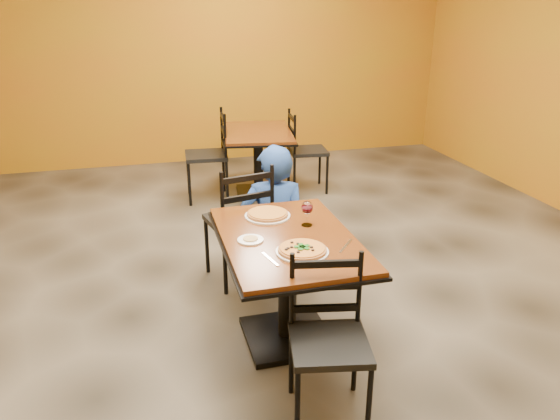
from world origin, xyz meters
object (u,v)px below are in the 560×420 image
object	(u,v)px
diner	(274,209)
pizza_main	(302,249)
chair_second_right	(308,151)
pizza_far	(268,214)
table_main	(288,264)
plate_far	(268,216)
table_second	(258,148)
wine_glass	(307,212)
chair_main_near	(329,345)
chair_second_left	(206,156)
chair_main_far	(238,222)
side_plate	(250,240)
plate_main	(302,252)

from	to	relation	value
diner	pizza_main	bearing A→B (deg)	93.82
chair_second_right	pizza_far	bearing A→B (deg)	162.54
table_main	plate_far	distance (m)	0.41
table_second	pizza_far	bearing A→B (deg)	-101.29
wine_glass	diner	bearing A→B (deg)	89.96
table_second	plate_far	bearing A→B (deg)	-101.29
table_main	chair_main_near	bearing A→B (deg)	-88.38
chair_second_right	pizza_far	size ratio (longest dim) A/B	3.37
diner	table_main	bearing A→B (deg)	91.13
table_main	chair_second_left	xyz separation A→B (m)	(-0.14, 2.88, -0.05)
chair_main_far	wine_glass	size ratio (longest dim) A/B	5.47
chair_main_near	wine_glass	size ratio (longest dim) A/B	4.95
chair_main_near	pizza_main	world-z (taller)	chair_main_near
chair_main_near	chair_second_left	size ratio (longest dim) A/B	0.89
side_plate	wine_glass	bearing A→B (deg)	19.08
table_main	chair_second_left	size ratio (longest dim) A/B	1.22
plate_far	side_plate	distance (m)	0.41
chair_main_far	plate_far	world-z (taller)	chair_main_far
pizza_main	pizza_far	xyz separation A→B (m)	(-0.06, 0.60, 0.00)
table_second	plate_far	size ratio (longest dim) A/B	3.99
pizza_main	side_plate	distance (m)	0.35
chair_main_near	side_plate	world-z (taller)	chair_main_near
table_main	chair_main_far	xyz separation A→B (m)	(-0.14, 0.93, -0.06)
chair_main_far	chair_main_near	bearing A→B (deg)	83.49
chair_second_right	chair_main_near	bearing A→B (deg)	170.06
table_main	diner	size ratio (longest dim) A/B	1.14
chair_second_right	pizza_main	distance (m)	3.31
plate_far	pizza_far	distance (m)	0.02
plate_main	chair_main_near	bearing A→B (deg)	-89.86
chair_main_near	plate_main	size ratio (longest dim) A/B	2.87
table_main	chair_main_near	size ratio (longest dim) A/B	1.38
pizza_main	side_plate	size ratio (longest dim) A/B	1.77
chair_main_far	pizza_main	xyz separation A→B (m)	(0.16, -1.17, 0.28)
plate_far	table_second	bearing A→B (deg)	78.71
chair_second_left	plate_main	size ratio (longest dim) A/B	3.24
chair_second_left	side_plate	world-z (taller)	chair_second_left
plate_main	wine_glass	bearing A→B (deg)	68.61
chair_second_right	wine_glass	xyz separation A→B (m)	(-0.89, -2.75, 0.37)
pizza_far	side_plate	world-z (taller)	pizza_far
side_plate	pizza_main	bearing A→B (deg)	-43.06
chair_main_near	chair_second_right	distance (m)	3.76
table_main	pizza_far	world-z (taller)	pizza_far
plate_main	plate_far	xyz separation A→B (m)	(-0.06, 0.60, 0.00)
chair_second_left	chair_main_near	bearing A→B (deg)	6.51
pizza_far	table_second	bearing A→B (deg)	78.71
table_main	chair_second_left	bearing A→B (deg)	92.68
chair_main_near	chair_second_left	xyz separation A→B (m)	(-0.16, 3.62, 0.06)
chair_main_near	plate_main	xyz separation A→B (m)	(-0.00, 0.49, 0.31)
chair_second_right	wine_glass	distance (m)	2.91
chair_second_left	plate_far	xyz separation A→B (m)	(0.09, -2.53, 0.25)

